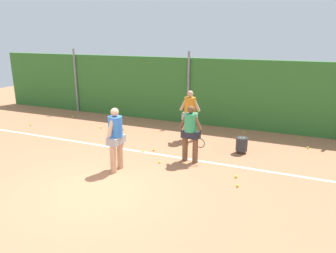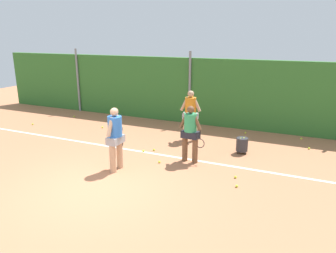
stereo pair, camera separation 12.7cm
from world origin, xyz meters
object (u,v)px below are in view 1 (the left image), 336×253
(player_backcourt_far, at_px, (190,113))
(tennis_ball_10, at_px, (143,151))
(tennis_ball_9, at_px, (244,132))
(tennis_ball_11, at_px, (101,127))
(tennis_ball_5, at_px, (160,162))
(tennis_ball_7, at_px, (236,177))
(player_foreground_near, at_px, (116,136))
(ball_hopper, at_px, (242,144))
(tennis_ball_1, at_px, (238,186))
(tennis_ball_2, at_px, (154,150))
(tennis_ball_4, at_px, (300,138))
(tennis_ball_3, at_px, (31,125))
(player_midcourt, at_px, (191,131))
(tennis_ball_0, at_px, (186,126))
(tennis_ball_8, at_px, (72,117))
(tennis_ball_6, at_px, (308,148))

(player_backcourt_far, bearing_deg, tennis_ball_10, -126.43)
(tennis_ball_9, xyz_separation_m, tennis_ball_11, (-5.34, -1.56, 0.00))
(tennis_ball_5, height_order, tennis_ball_7, same)
(player_foreground_near, distance_m, ball_hopper, 3.97)
(tennis_ball_1, relative_size, tennis_ball_11, 1.00)
(tennis_ball_2, relative_size, tennis_ball_4, 1.00)
(tennis_ball_3, relative_size, tennis_ball_10, 1.00)
(player_foreground_near, relative_size, tennis_ball_3, 26.39)
(player_midcourt, relative_size, tennis_ball_0, 25.16)
(tennis_ball_5, bearing_deg, tennis_ball_1, -14.60)
(tennis_ball_0, bearing_deg, tennis_ball_1, -56.23)
(player_midcourt, height_order, tennis_ball_0, player_midcourt)
(tennis_ball_0, xyz_separation_m, tennis_ball_11, (-3.01, -1.52, 0.00))
(player_midcourt, distance_m, tennis_ball_9, 3.66)
(tennis_ball_5, bearing_deg, tennis_ball_8, 150.67)
(tennis_ball_0, height_order, tennis_ball_1, same)
(tennis_ball_0, height_order, tennis_ball_3, same)
(player_backcourt_far, distance_m, tennis_ball_11, 3.82)
(tennis_ball_0, xyz_separation_m, tennis_ball_1, (2.99, -4.47, 0.00))
(player_foreground_near, distance_m, player_midcourt, 2.13)
(player_midcourt, xyz_separation_m, ball_hopper, (1.24, 1.30, -0.64))
(tennis_ball_6, bearing_deg, player_foreground_near, -140.85)
(ball_hopper, bearing_deg, tennis_ball_5, -138.57)
(player_foreground_near, bearing_deg, tennis_ball_2, -8.27)
(tennis_ball_5, xyz_separation_m, tennis_ball_6, (3.93, 3.01, 0.00))
(tennis_ball_5, height_order, tennis_ball_9, same)
(tennis_ball_5, bearing_deg, tennis_ball_2, 125.10)
(player_midcourt, relative_size, tennis_ball_4, 25.16)
(tennis_ball_2, height_order, tennis_ball_11, same)
(player_midcourt, distance_m, tennis_ball_11, 4.84)
(player_midcourt, xyz_separation_m, tennis_ball_2, (-1.36, 0.37, -0.90))
(tennis_ball_1, relative_size, tennis_ball_10, 1.00)
(tennis_ball_1, height_order, tennis_ball_3, same)
(tennis_ball_4, height_order, tennis_ball_6, same)
(tennis_ball_2, relative_size, tennis_ball_5, 1.00)
(player_midcourt, height_order, ball_hopper, player_midcourt)
(ball_hopper, relative_size, tennis_ball_10, 7.78)
(player_foreground_near, height_order, tennis_ball_9, player_foreground_near)
(player_backcourt_far, bearing_deg, tennis_ball_11, 172.23)
(tennis_ball_1, bearing_deg, player_midcourt, 145.91)
(ball_hopper, xyz_separation_m, tennis_ball_11, (-5.62, 0.56, -0.26))
(tennis_ball_3, bearing_deg, player_foreground_near, -23.41)
(tennis_ball_6, distance_m, tennis_ball_8, 9.71)
(ball_hopper, relative_size, tennis_ball_0, 7.78)
(player_midcourt, bearing_deg, tennis_ball_7, -17.03)
(tennis_ball_8, height_order, tennis_ball_10, same)
(tennis_ball_2, xyz_separation_m, tennis_ball_10, (-0.26, -0.23, 0.00))
(player_foreground_near, relative_size, tennis_ball_8, 26.39)
(tennis_ball_5, distance_m, tennis_ball_10, 1.05)
(tennis_ball_2, bearing_deg, player_backcourt_far, 65.52)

